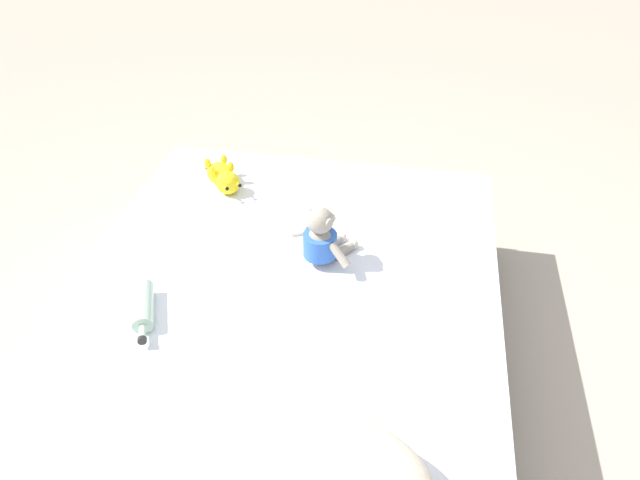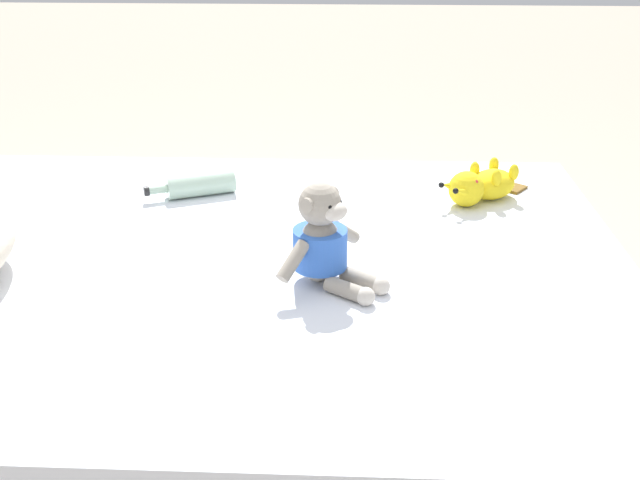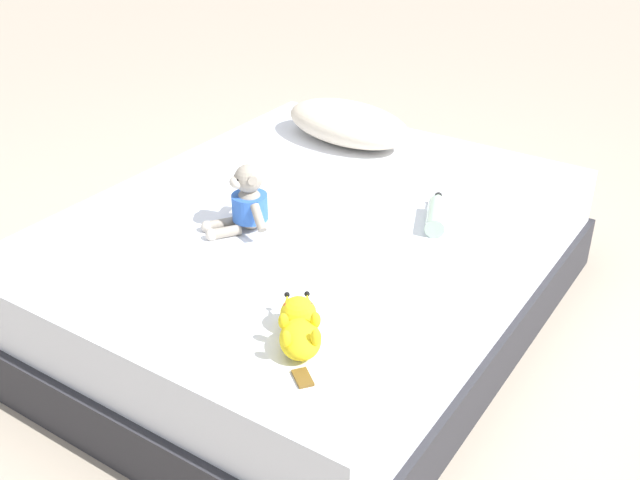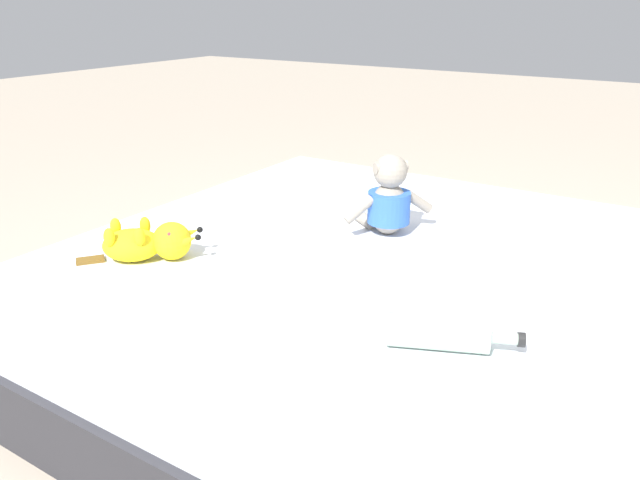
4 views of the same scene
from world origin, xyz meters
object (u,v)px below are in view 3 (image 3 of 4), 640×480
at_px(plush_monkey, 246,203).
at_px(glass_bottle, 436,215).
at_px(pillow, 348,123).
at_px(bed, 310,267).
at_px(plush_yellow_creature, 299,328).

distance_m(plush_monkey, glass_bottle, 0.65).
distance_m(pillow, glass_bottle, 0.81).
height_order(bed, plush_yellow_creature, plush_yellow_creature).
height_order(plush_yellow_creature, glass_bottle, plush_yellow_creature).
relative_size(pillow, plush_monkey, 2.47).
xyz_separation_m(plush_yellow_creature, glass_bottle, (0.01, 0.81, -0.01)).
xyz_separation_m(bed, plush_yellow_creature, (0.40, -0.63, 0.27)).
xyz_separation_m(bed, plush_monkey, (-0.12, -0.20, 0.32)).
bearing_deg(bed, glass_bottle, 23.67).
bearing_deg(plush_monkey, plush_yellow_creature, -39.69).
distance_m(bed, glass_bottle, 0.51).
xyz_separation_m(pillow, plush_yellow_creature, (0.64, -1.29, -0.03)).
height_order(bed, plush_monkey, plush_monkey).
bearing_deg(plush_monkey, glass_bottle, 36.25).
height_order(bed, glass_bottle, glass_bottle).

